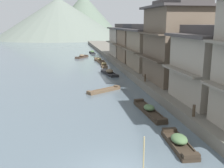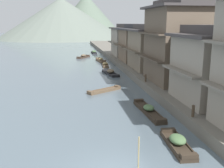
% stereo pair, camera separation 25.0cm
% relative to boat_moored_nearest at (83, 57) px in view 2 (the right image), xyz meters
% --- Properties ---
extents(riverbank_right, '(18.00, 110.00, 0.83)m').
position_rel_boat_moored_nearest_xyz_m(riverbank_right, '(13.79, -14.53, 0.14)').
color(riverbank_right, '#6B665B').
rests_on(riverbank_right, ground).
extents(boat_moored_nearest, '(3.04, 3.87, 0.75)m').
position_rel_boat_moored_nearest_xyz_m(boat_moored_nearest, '(0.00, 0.00, 0.00)').
color(boat_moored_nearest, '#423328').
rests_on(boat_moored_nearest, ground).
extents(boat_moored_second, '(1.19, 5.52, 0.68)m').
position_rel_boat_moored_nearest_xyz_m(boat_moored_second, '(3.10, -36.01, -0.05)').
color(boat_moored_second, '#33281E').
rests_on(boat_moored_second, ground).
extents(boat_moored_third, '(1.20, 3.84, 0.72)m').
position_rel_boat_moored_nearest_xyz_m(boat_moored_third, '(2.99, 7.82, -0.01)').
color(boat_moored_third, '#232326').
rests_on(boat_moored_third, ground).
extents(boat_moored_far, '(1.30, 4.45, 0.69)m').
position_rel_boat_moored_nearest_xyz_m(boat_moored_far, '(2.97, -11.82, -0.03)').
color(boat_moored_far, brown).
rests_on(boat_moored_far, ground).
extents(boat_midriver_drifting, '(3.87, 2.82, 0.36)m').
position_rel_boat_moored_nearest_xyz_m(boat_midriver_drifting, '(0.50, -28.56, -0.15)').
color(boat_midriver_drifting, brown).
rests_on(boat_midriver_drifting, ground).
extents(boat_midriver_upstream, '(1.22, 3.83, 0.75)m').
position_rel_boat_moored_nearest_xyz_m(boat_midriver_upstream, '(2.97, -42.12, 0.00)').
color(boat_midriver_upstream, '#33281E').
rests_on(boat_midriver_upstream, ground).
extents(boat_upstream_distant, '(1.50, 4.45, 0.74)m').
position_rel_boat_moored_nearest_xyz_m(boat_upstream_distant, '(2.88, -6.21, -0.01)').
color(boat_upstream_distant, brown).
rests_on(boat_upstream_distant, ground).
extents(boat_crossing_west, '(1.90, 4.95, 0.74)m').
position_rel_boat_moored_nearest_xyz_m(boat_crossing_west, '(2.68, -19.02, -0.01)').
color(boat_crossing_west, '#232326').
rests_on(boat_crossing_west, ground).
extents(house_waterfront_second, '(5.94, 6.77, 6.14)m').
position_rel_boat_moored_nearest_xyz_m(house_waterfront_second, '(8.15, -36.27, 3.56)').
color(house_waterfront_second, gray).
rests_on(house_waterfront_second, riverbank_right).
extents(house_waterfront_tall, '(6.63, 8.02, 8.74)m').
position_rel_boat_moored_nearest_xyz_m(house_waterfront_tall, '(8.49, -28.51, 4.85)').
color(house_waterfront_tall, brown).
rests_on(house_waterfront_tall, riverbank_right).
extents(house_waterfront_narrow, '(5.64, 8.29, 6.14)m').
position_rel_boat_moored_nearest_xyz_m(house_waterfront_narrow, '(8.00, -19.84, 3.56)').
color(house_waterfront_narrow, '#7F705B').
rests_on(house_waterfront_narrow, riverbank_right).
extents(house_waterfront_far, '(6.76, 7.49, 6.14)m').
position_rel_boat_moored_nearest_xyz_m(house_waterfront_far, '(8.56, -12.05, 3.56)').
color(house_waterfront_far, '#75604C').
rests_on(house_waterfront_far, riverbank_right).
extents(house_waterfront_end, '(7.12, 8.03, 6.14)m').
position_rel_boat_moored_nearest_xyz_m(house_waterfront_end, '(8.74, -4.22, 3.55)').
color(house_waterfront_end, gray).
rests_on(house_waterfront_end, riverbank_right).
extents(mooring_post_dock_near, '(0.20, 0.20, 0.83)m').
position_rel_boat_moored_nearest_xyz_m(mooring_post_dock_near, '(5.14, -39.53, 0.97)').
color(mooring_post_dock_near, '#473828').
rests_on(mooring_post_dock_near, riverbank_right).
extents(mooring_post_dock_mid, '(0.20, 0.20, 0.79)m').
position_rel_boat_moored_nearest_xyz_m(mooring_post_dock_mid, '(5.14, -28.13, 0.95)').
color(mooring_post_dock_mid, '#473828').
rests_on(mooring_post_dock_mid, riverbank_right).
extents(hill_far_west, '(39.05, 39.05, 21.55)m').
position_rel_boat_moored_nearest_xyz_m(hill_far_west, '(6.92, 86.05, 10.50)').
color(hill_far_west, '#5B6B5B').
rests_on(hill_far_west, ground).
extents(hill_far_centre, '(58.86, 58.86, 18.56)m').
position_rel_boat_moored_nearest_xyz_m(hill_far_centre, '(-5.58, 74.10, 9.01)').
color(hill_far_centre, slate).
rests_on(hill_far_centre, ground).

